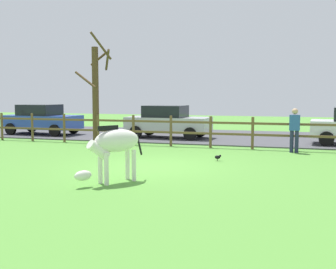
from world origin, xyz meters
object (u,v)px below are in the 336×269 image
object	(u,v)px
parked_car_blue	(42,119)
visitor_near_fence	(295,128)
parked_car_silver	(168,121)
bare_tree	(96,91)
crow_on_grass	(218,157)
zebra	(114,145)

from	to	relation	value
parked_car_blue	visitor_near_fence	bearing A→B (deg)	-13.26
parked_car_blue	parked_car_silver	bearing A→B (deg)	2.09
bare_tree	parked_car_silver	distance (m)	3.91
crow_on_grass	visitor_near_fence	world-z (taller)	visitor_near_fence
bare_tree	parked_car_blue	world-z (taller)	bare_tree
bare_tree	zebra	bearing A→B (deg)	-60.27
zebra	parked_car_silver	xyz separation A→B (m)	(-1.84, 10.19, -0.08)
parked_car_blue	crow_on_grass	bearing A→B (deg)	-29.02
crow_on_grass	zebra	bearing A→B (deg)	-113.37
bare_tree	parked_car_silver	bearing A→B (deg)	47.38
parked_car_blue	parked_car_silver	world-z (taller)	same
bare_tree	parked_car_blue	xyz separation A→B (m)	(-4.41, 2.42, -1.45)
parked_car_silver	visitor_near_fence	world-z (taller)	visitor_near_fence
visitor_near_fence	crow_on_grass	bearing A→B (deg)	-129.67
zebra	crow_on_grass	bearing A→B (deg)	66.63
crow_on_grass	parked_car_blue	distance (m)	12.01
parked_car_blue	visitor_near_fence	world-z (taller)	visitor_near_fence
crow_on_grass	parked_car_blue	bearing A→B (deg)	150.98
parked_car_blue	bare_tree	bearing A→B (deg)	-28.76
zebra	visitor_near_fence	world-z (taller)	visitor_near_fence
zebra	parked_car_silver	size ratio (longest dim) A/B	0.42
bare_tree	visitor_near_fence	world-z (taller)	bare_tree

